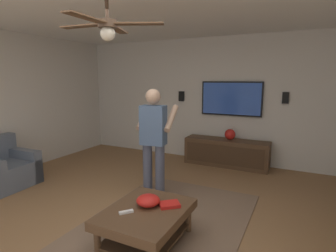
{
  "coord_description": "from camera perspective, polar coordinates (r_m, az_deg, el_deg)",
  "views": [
    {
      "loc": [
        -2.41,
        -1.69,
        1.78
      ],
      "look_at": [
        1.21,
        0.12,
        1.08
      ],
      "focal_mm": 29.11,
      "sensor_mm": 36.0,
      "label": 1
    }
  ],
  "objects": [
    {
      "name": "ground_plane",
      "position": [
        3.44,
        -7.77,
        -21.45
      ],
      "size": [
        7.92,
        7.92,
        0.0
      ],
      "primitive_type": "plane",
      "color": "olive"
    },
    {
      "name": "wall_back_tv",
      "position": [
        6.02,
        10.28,
        5.36
      ],
      "size": [
        0.1,
        6.68,
        2.65
      ],
      "primitive_type": "cube",
      "color": "silver",
      "rests_on": "ground"
    },
    {
      "name": "area_rug",
      "position": [
        3.41,
        -2.65,
        -21.55
      ],
      "size": [
        3.18,
        1.85,
        0.01
      ],
      "primitive_type": "cube",
      "color": "#7A604C",
      "rests_on": "ground"
    },
    {
      "name": "armchair",
      "position": [
        5.38,
        -31.07,
        -7.81
      ],
      "size": [
        0.83,
        0.84,
        0.82
      ],
      "rotation": [
        0.0,
        0.0,
        -1.53
      ],
      "color": "slate",
      "rests_on": "ground"
    },
    {
      "name": "coffee_table",
      "position": [
        3.11,
        -4.59,
        -18.67
      ],
      "size": [
        1.0,
        0.8,
        0.4
      ],
      "color": "#513823",
      "rests_on": "ground"
    },
    {
      "name": "media_console",
      "position": [
        5.79,
        12.11,
        -5.46
      ],
      "size": [
        0.45,
        1.7,
        0.55
      ],
      "rotation": [
        0.0,
        0.0,
        3.14
      ],
      "color": "#513823",
      "rests_on": "ground"
    },
    {
      "name": "tv",
      "position": [
        5.84,
        13.09,
        5.6
      ],
      "size": [
        0.05,
        1.26,
        0.71
      ],
      "rotation": [
        0.0,
        0.0,
        3.14
      ],
      "color": "black"
    },
    {
      "name": "person_standing",
      "position": [
        4.04,
        -2.98,
        -2.27
      ],
      "size": [
        0.58,
        0.59,
        1.64
      ],
      "rotation": [
        0.0,
        0.0,
        0.13
      ],
      "color": "#4C5166",
      "rests_on": "ground"
    },
    {
      "name": "bowl",
      "position": [
        3.11,
        -4.18,
        -15.27
      ],
      "size": [
        0.26,
        0.26,
        0.12
      ],
      "primitive_type": "ellipsoid",
      "color": "red",
      "rests_on": "coffee_table"
    },
    {
      "name": "remote_white",
      "position": [
        3.0,
        -8.75,
        -17.36
      ],
      "size": [
        0.14,
        0.13,
        0.02
      ],
      "primitive_type": "cube",
      "rotation": [
        0.0,
        0.0,
        2.45
      ],
      "color": "white",
      "rests_on": "coffee_table"
    },
    {
      "name": "book",
      "position": [
        3.11,
        0.31,
        -16.1
      ],
      "size": [
        0.26,
        0.27,
        0.04
      ],
      "primitive_type": "cube",
      "rotation": [
        0.0,
        0.0,
        5.42
      ],
      "color": "red",
      "rests_on": "coffee_table"
    },
    {
      "name": "vase_round",
      "position": [
        5.72,
        12.86,
        -1.72
      ],
      "size": [
        0.22,
        0.22,
        0.22
      ],
      "primitive_type": "sphere",
      "color": "red",
      "rests_on": "media_console"
    },
    {
      "name": "wall_speaker_left",
      "position": [
        5.7,
        23.4,
        5.43
      ],
      "size": [
        0.06,
        0.12,
        0.22
      ],
      "primitive_type": "cube",
      "color": "black"
    },
    {
      "name": "wall_speaker_right",
      "position": [
        6.22,
        2.84,
        6.25
      ],
      "size": [
        0.06,
        0.12,
        0.22
      ],
      "primitive_type": "cube",
      "color": "black"
    },
    {
      "name": "ceiling_fan",
      "position": [
        3.16,
        -12.61,
        19.59
      ],
      "size": [
        1.19,
        1.17,
        0.46
      ],
      "color": "#4C3828"
    }
  ]
}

